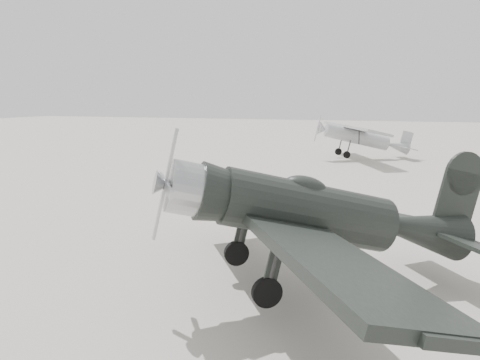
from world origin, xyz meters
name	(u,v)px	position (x,y,z in m)	size (l,w,h in m)	color
ground	(284,230)	(0.00, 0.00, 0.00)	(160.00, 160.00, 0.00)	#A29D90
lowwing_monoplane	(321,215)	(1.99, -4.77, 1.82)	(8.65, 9.81, 3.44)	black
highwing_monoplane	(361,135)	(0.76, 19.83, 1.77)	(7.43, 9.70, 2.83)	#96999B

